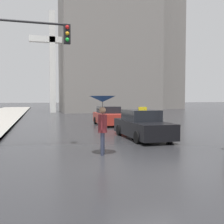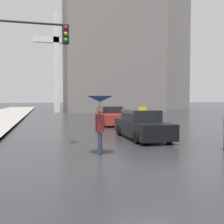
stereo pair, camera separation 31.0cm
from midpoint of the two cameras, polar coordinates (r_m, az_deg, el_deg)
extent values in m
plane|color=#262628|center=(8.50, 8.29, -11.66)|extent=(300.00, 300.00, 0.00)
cube|color=black|center=(14.21, 7.23, -3.52)|extent=(1.80, 4.76, 0.78)
cube|color=black|center=(14.37, 6.89, -0.70)|extent=(1.58, 2.14, 0.59)
cylinder|color=black|center=(13.26, 13.05, -5.14)|extent=(0.20, 0.60, 0.60)
cylinder|color=black|center=(12.57, 6.09, -5.52)|extent=(0.20, 0.60, 0.60)
cylinder|color=black|center=(15.91, 8.12, -3.78)|extent=(0.20, 0.60, 0.60)
cylinder|color=black|center=(15.34, 2.20, -4.00)|extent=(0.20, 0.60, 0.60)
cube|color=yellow|center=(14.13, 7.26, 0.77)|extent=(0.44, 0.16, 0.16)
cube|color=#A52D23|center=(21.29, 0.15, -1.35)|extent=(1.80, 4.24, 0.81)
cube|color=black|center=(21.46, 0.01, 0.50)|extent=(1.58, 1.91, 0.55)
cylinder|color=black|center=(20.29, 3.43, -2.33)|extent=(0.20, 0.60, 0.60)
cylinder|color=black|center=(19.84, -1.28, -2.44)|extent=(0.20, 0.60, 0.60)
cylinder|color=black|center=(22.80, 1.39, -1.76)|extent=(0.20, 0.60, 0.60)
cylinder|color=black|center=(22.39, -2.82, -1.84)|extent=(0.20, 0.60, 0.60)
cylinder|color=#2D3347|center=(9.91, -1.87, -7.02)|extent=(0.16, 0.16, 0.86)
cylinder|color=#2D3347|center=(10.12, -1.64, -6.81)|extent=(0.16, 0.16, 0.86)
cylinder|color=maroon|center=(9.92, -1.76, -2.53)|extent=(0.44, 0.44, 0.68)
sphere|color=#997051|center=(9.88, -1.77, 0.44)|extent=(0.25, 0.25, 0.25)
cylinder|color=maroon|center=(9.71, -1.98, -2.35)|extent=(0.09, 0.09, 0.58)
cylinder|color=maroon|center=(10.12, -1.55, -2.14)|extent=(0.09, 0.09, 0.58)
cone|color=navy|center=(9.87, -1.77, 2.86)|extent=(1.00, 1.00, 0.22)
cylinder|color=black|center=(9.88, -1.77, 0.85)|extent=(0.02, 0.02, 0.69)
cube|color=white|center=(10.30, -1.74, -6.40)|extent=(0.16, 0.20, 0.28)
cylinder|color=tan|center=(11.75, 23.90, -1.82)|extent=(0.09, 0.09, 0.56)
cylinder|color=black|center=(11.96, -18.85, 18.08)|extent=(3.77, 0.10, 0.10)
cube|color=black|center=(11.88, -9.32, 16.31)|extent=(0.28, 0.28, 0.80)
sphere|color=red|center=(11.79, -9.26, 17.72)|extent=(0.16, 0.16, 0.16)
sphere|color=orange|center=(11.72, -9.25, 16.49)|extent=(0.16, 0.16, 0.16)
sphere|color=green|center=(11.66, -9.23, 15.25)|extent=(0.16, 0.16, 0.16)
cube|color=gray|center=(48.50, 0.00, 23.16)|extent=(15.75, 11.04, 37.94)
cube|color=gray|center=(62.18, 7.99, 12.20)|extent=(13.57, 13.61, 24.55)
cube|color=white|center=(42.75, -11.82, 10.52)|extent=(0.90, 0.90, 15.77)
cube|color=white|center=(43.36, -11.87, 15.07)|extent=(6.94, 0.90, 0.90)
camera|label=1|loc=(0.15, -89.39, 0.03)|focal=42.00mm
camera|label=2|loc=(0.15, 90.61, -0.03)|focal=42.00mm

